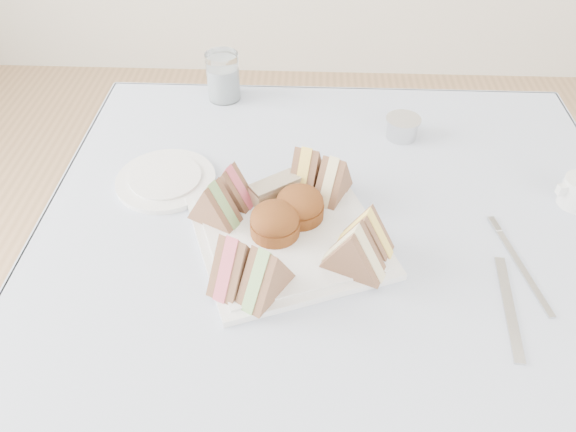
{
  "coord_description": "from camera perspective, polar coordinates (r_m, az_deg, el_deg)",
  "views": [
    {
      "loc": [
        -0.05,
        -0.65,
        1.4
      ],
      "look_at": [
        -0.08,
        0.01,
        0.8
      ],
      "focal_mm": 35.0,
      "sensor_mm": 36.0,
      "label": 1
    }
  ],
  "objects": [
    {
      "name": "sandwich_bl_b",
      "position": [
        0.96,
        -5.93,
        3.18
      ],
      "size": [
        0.1,
        0.07,
        0.08
      ],
      "primitive_type": null,
      "rotation": [
        0.0,
        0.0,
        2.72
      ],
      "color": "brown",
      "rests_on": "serving_plate"
    },
    {
      "name": "sandwich_br_a",
      "position": [
        0.97,
        4.64,
        4.03
      ],
      "size": [
        0.08,
        0.1,
        0.08
      ],
      "primitive_type": null,
      "rotation": [
        0.0,
        0.0,
        -1.99
      ],
      "color": "brown",
      "rests_on": "serving_plate"
    },
    {
      "name": "tablecloth",
      "position": [
        0.93,
        5.04,
        -2.94
      ],
      "size": [
        1.02,
        1.02,
        0.01
      ],
      "primitive_type": "cube",
      "color": "#9FACC4",
      "rests_on": "table"
    },
    {
      "name": "serving_plate",
      "position": [
        0.93,
        0.0,
        -2.01
      ],
      "size": [
        0.37,
        0.37,
        0.01
      ],
      "primitive_type": "cube",
      "rotation": [
        0.0,
        0.0,
        0.36
      ],
      "color": "white",
      "rests_on": "tablecloth"
    },
    {
      "name": "sandwich_bl_a",
      "position": [
        0.93,
        -7.57,
        1.44
      ],
      "size": [
        0.1,
        0.08,
        0.08
      ],
      "primitive_type": null,
      "rotation": [
        0.0,
        0.0,
        2.66
      ],
      "color": "brown",
      "rests_on": "serving_plate"
    },
    {
      "name": "scone_right",
      "position": [
        0.93,
        1.2,
        1.12
      ],
      "size": [
        0.11,
        0.11,
        0.05
      ],
      "primitive_type": "cylinder",
      "rotation": [
        0.0,
        0.0,
        0.62
      ],
      "color": "brown",
      "rests_on": "serving_plate"
    },
    {
      "name": "water_glass",
      "position": [
        1.27,
        -6.61,
        13.9
      ],
      "size": [
        0.09,
        0.09,
        0.11
      ],
      "primitive_type": "cylinder",
      "rotation": [
        0.0,
        0.0,
        0.38
      ],
      "color": "white",
      "rests_on": "tablecloth"
    },
    {
      "name": "sandwich_fl_a",
      "position": [
        0.83,
        -5.47,
        -4.36
      ],
      "size": [
        0.08,
        0.11,
        0.09
      ],
      "primitive_type": null,
      "rotation": [
        0.0,
        0.0,
        1.13
      ],
      "color": "brown",
      "rests_on": "serving_plate"
    },
    {
      "name": "fork",
      "position": [
        0.95,
        22.81,
        -5.2
      ],
      "size": [
        0.05,
        0.18,
        0.0
      ],
      "primitive_type": "cube",
      "rotation": [
        0.0,
        0.0,
        0.2
      ],
      "color": "#BABABA",
      "rests_on": "tablecloth"
    },
    {
      "name": "sandwich_fr_b",
      "position": [
        0.84,
        6.77,
        -3.32
      ],
      "size": [
        0.11,
        0.08,
        0.09
      ],
      "primitive_type": null,
      "rotation": [
        0.0,
        0.0,
        -0.4
      ],
      "color": "brown",
      "rests_on": "serving_plate"
    },
    {
      "name": "side_plate",
      "position": [
        1.06,
        -12.3,
        3.59
      ],
      "size": [
        0.21,
        0.21,
        0.01
      ],
      "primitive_type": "cylinder",
      "rotation": [
        0.0,
        0.0,
        0.18
      ],
      "color": "white",
      "rests_on": "tablecloth"
    },
    {
      "name": "scone_left",
      "position": [
        0.9,
        -1.34,
        -0.56
      ],
      "size": [
        0.11,
        0.11,
        0.06
      ],
      "primitive_type": "cylinder",
      "rotation": [
        0.0,
        0.0,
        0.38
      ],
      "color": "brown",
      "rests_on": "serving_plate"
    },
    {
      "name": "sandwich_fr_a",
      "position": [
        0.88,
        7.98,
        -1.37
      ],
      "size": [
        0.1,
        0.07,
        0.08
      ],
      "primitive_type": null,
      "rotation": [
        0.0,
        0.0,
        -0.37
      ],
      "color": "brown",
      "rests_on": "serving_plate"
    },
    {
      "name": "sandwich_br_b",
      "position": [
        0.99,
        1.89,
        4.94
      ],
      "size": [
        0.07,
        0.1,
        0.08
      ],
      "primitive_type": null,
      "rotation": [
        0.0,
        0.0,
        -1.87
      ],
      "color": "brown",
      "rests_on": "serving_plate"
    },
    {
      "name": "sandwich_fl_b",
      "position": [
        0.81,
        -2.32,
        -5.59
      ],
      "size": [
        0.09,
        0.11,
        0.09
      ],
      "primitive_type": null,
      "rotation": [
        0.0,
        0.0,
        1.02
      ],
      "color": "brown",
      "rests_on": "serving_plate"
    },
    {
      "name": "tea_strainer",
      "position": [
        1.17,
        11.52,
        8.7
      ],
      "size": [
        0.09,
        0.09,
        0.04
      ],
      "primitive_type": "cylinder",
      "rotation": [
        0.0,
        0.0,
        -0.25
      ],
      "color": "#BABABA",
      "rests_on": "tablecloth"
    },
    {
      "name": "pastry_slice",
      "position": [
        0.97,
        -1.34,
        2.59
      ],
      "size": [
        0.09,
        0.08,
        0.04
      ],
      "primitive_type": "cube",
      "rotation": [
        0.0,
        0.0,
        0.64
      ],
      "color": "tan",
      "rests_on": "serving_plate"
    },
    {
      "name": "knife",
      "position": [
        0.89,
        21.51,
        -8.55
      ],
      "size": [
        0.03,
        0.2,
        0.0
      ],
      "primitive_type": "cube",
      "rotation": [
        0.0,
        0.0,
        -0.09
      ],
      "color": "#BABABA",
      "rests_on": "tablecloth"
    },
    {
      "name": "table",
      "position": [
        1.22,
        3.96,
        -15.38
      ],
      "size": [
        0.9,
        0.9,
        0.74
      ],
      "primitive_type": "cube",
      "color": "brown",
      "rests_on": "floor"
    }
  ]
}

